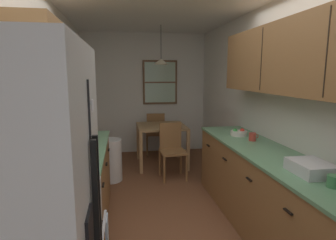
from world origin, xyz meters
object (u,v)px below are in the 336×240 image
object	(u,v)px
storage_canister	(62,159)
mug_by_coffeemaker	(253,137)
dining_table	(161,131)
dining_chair_near	(172,148)
fruit_bowl	(239,133)
dish_rack	(311,168)
trash_bin	(111,160)
dining_chair_far	(156,132)
microwave_over_range	(22,84)
mug_spare	(334,181)

from	to	relation	value
storage_canister	mug_by_coffeemaker	distance (m)	2.18
dining_table	dining_chair_near	distance (m)	0.68
fruit_bowl	dish_rack	bearing A→B (deg)	-90.28
dining_chair_near	dish_rack	world-z (taller)	dish_rack
trash_bin	storage_canister	size ratio (longest dim) A/B	3.34
storage_canister	dish_rack	distance (m)	2.04
dining_chair_near	mug_by_coffeemaker	world-z (taller)	mug_by_coffeemaker
dining_table	dish_rack	world-z (taller)	dish_rack
dining_chair_far	dining_table	bearing A→B (deg)	-87.50
microwave_over_range	mug_spare	size ratio (longest dim) A/B	4.89
dining_chair_near	dish_rack	xyz separation A→B (m)	(0.71, -2.42, 0.45)
dining_chair_far	fruit_bowl	size ratio (longest dim) A/B	4.17
dining_table	fruit_bowl	size ratio (longest dim) A/B	4.16
mug_spare	fruit_bowl	xyz separation A→B (m)	(0.03, 1.71, -0.01)
dining_chair_far	dish_rack	world-z (taller)	dish_rack
dining_table	dining_chair_far	bearing A→B (deg)	92.50
microwave_over_range	trash_bin	distance (m)	2.84
trash_bin	fruit_bowl	world-z (taller)	fruit_bowl
trash_bin	dining_chair_far	bearing A→B (deg)	55.90
trash_bin	mug_by_coffeemaker	bearing A→B (deg)	-36.44
microwave_over_range	fruit_bowl	world-z (taller)	microwave_over_range
storage_canister	mug_spare	xyz separation A→B (m)	(1.98, -0.67, -0.06)
trash_bin	mug_spare	xyz separation A→B (m)	(1.68, -2.70, 0.61)
dining_table	fruit_bowl	world-z (taller)	fruit_bowl
microwave_over_range	dish_rack	distance (m)	2.22
dining_chair_far	fruit_bowl	world-z (taller)	fruit_bowl
microwave_over_range	fruit_bowl	xyz separation A→B (m)	(2.12, 1.50, -0.70)
mug_by_coffeemaker	dining_chair_far	bearing A→B (deg)	108.44
trash_bin	mug_by_coffeemaker	size ratio (longest dim) A/B	5.58
dining_table	trash_bin	distance (m)	1.16
trash_bin	fruit_bowl	xyz separation A→B (m)	(1.71, -0.99, 0.60)
storage_canister	mug_by_coffeemaker	world-z (taller)	storage_canister
dining_chair_far	storage_canister	xyz separation A→B (m)	(-1.19, -3.33, 0.50)
mug_by_coffeemaker	mug_spare	bearing A→B (deg)	-92.97
microwave_over_range	storage_canister	size ratio (longest dim) A/B	3.01
microwave_over_range	fruit_bowl	bearing A→B (deg)	35.28
dining_table	mug_spare	bearing A→B (deg)	-77.12
mug_spare	dish_rack	world-z (taller)	dish_rack
dining_table	storage_canister	world-z (taller)	storage_canister
microwave_over_range	dining_chair_far	xyz separation A→B (m)	(1.29, 3.80, -1.14)
dining_chair_far	mug_by_coffeemaker	distance (m)	2.78
microwave_over_range	dish_rack	world-z (taller)	microwave_over_range
microwave_over_range	dining_table	bearing A→B (deg)	67.19
storage_canister	dish_rack	world-z (taller)	storage_canister
trash_bin	mug_by_coffeemaker	distance (m)	2.26
dining_table	storage_canister	xyz separation A→B (m)	(-1.21, -2.68, 0.36)
microwave_over_range	dining_chair_near	bearing A→B (deg)	60.57
dining_chair_far	fruit_bowl	distance (m)	2.48
fruit_bowl	dish_rack	distance (m)	1.43
mug_by_coffeemaker	fruit_bowl	size ratio (longest dim) A/B	0.56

